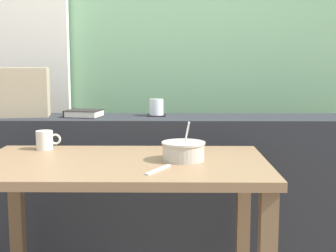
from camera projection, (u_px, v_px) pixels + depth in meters
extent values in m
cube|color=#7AAD7F|center=(154.00, 17.00, 3.10)|extent=(4.80, 0.08, 2.80)
cube|color=silver|center=(24.00, 40.00, 3.03)|extent=(0.56, 0.06, 2.50)
cube|color=#23262B|center=(151.00, 192.00, 2.62)|extent=(2.80, 0.36, 0.82)
cube|color=brown|center=(17.00, 226.00, 2.27)|extent=(0.06, 0.06, 0.69)
cube|color=brown|center=(243.00, 227.00, 2.26)|extent=(0.06, 0.06, 0.69)
cube|color=#846647|center=(122.00, 165.00, 1.93)|extent=(1.17, 0.68, 0.03)
cube|color=black|center=(156.00, 115.00, 2.61)|extent=(0.10, 0.10, 0.00)
cylinder|color=white|center=(156.00, 107.00, 2.60)|extent=(0.08, 0.08, 0.09)
cylinder|color=orange|center=(156.00, 110.00, 2.60)|extent=(0.07, 0.07, 0.05)
cube|color=black|center=(84.00, 117.00, 2.56)|extent=(0.20, 0.18, 0.00)
cube|color=silver|center=(84.00, 113.00, 2.56)|extent=(0.19, 0.17, 0.03)
cube|color=black|center=(84.00, 110.00, 2.55)|extent=(0.20, 0.18, 0.00)
cube|color=black|center=(69.00, 113.00, 2.58)|extent=(0.04, 0.14, 0.04)
cube|color=tan|center=(18.00, 92.00, 2.55)|extent=(0.34, 0.19, 0.26)
cylinder|color=#BCB7A8|center=(183.00, 151.00, 1.93)|extent=(0.17, 0.17, 0.08)
cylinder|color=#BCB7A8|center=(183.00, 143.00, 1.93)|extent=(0.18, 0.18, 0.01)
cylinder|color=tan|center=(183.00, 154.00, 1.93)|extent=(0.15, 0.15, 0.05)
cylinder|color=silver|center=(186.00, 138.00, 1.95)|extent=(0.03, 0.10, 0.14)
ellipsoid|color=silver|center=(186.00, 148.00, 1.97)|extent=(0.03, 0.05, 0.01)
cube|color=silver|center=(158.00, 170.00, 1.76)|extent=(0.09, 0.16, 0.01)
cylinder|color=silver|center=(44.00, 140.00, 2.17)|extent=(0.08, 0.08, 0.08)
torus|color=silver|center=(55.00, 139.00, 2.17)|extent=(0.05, 0.01, 0.05)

